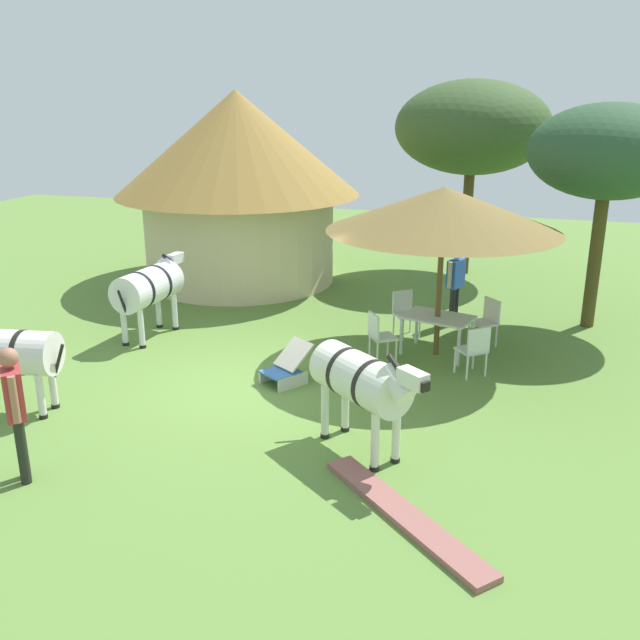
% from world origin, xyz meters
% --- Properties ---
extents(ground_plane, '(36.00, 36.00, 0.00)m').
position_xyz_m(ground_plane, '(0.00, 0.00, 0.00)').
color(ground_plane, '#5D8339').
extents(thatched_hut, '(6.01, 6.01, 4.68)m').
position_xyz_m(thatched_hut, '(-2.76, 6.37, 2.62)').
color(thatched_hut, beige).
rests_on(thatched_hut, ground_plane).
extents(shade_umbrella, '(4.12, 4.12, 3.08)m').
position_xyz_m(shade_umbrella, '(2.74, 2.43, 2.69)').
color(shade_umbrella, brown).
rests_on(shade_umbrella, ground_plane).
extents(patio_dining_table, '(1.40, 1.10, 0.74)m').
position_xyz_m(patio_dining_table, '(2.74, 2.43, 0.64)').
color(patio_dining_table, silver).
rests_on(patio_dining_table, ground_plane).
extents(patio_chair_east_end, '(0.61, 0.60, 0.90)m').
position_xyz_m(patio_chair_east_end, '(3.48, 1.55, 0.52)').
color(patio_chair_east_end, silver).
rests_on(patio_chair_east_end, ground_plane).
extents(patio_chair_near_lawn, '(0.61, 0.61, 0.90)m').
position_xyz_m(patio_chair_near_lawn, '(3.58, 3.20, 0.52)').
color(patio_chair_near_lawn, silver).
rests_on(patio_chair_near_lawn, ground_plane).
extents(patio_chair_west_end, '(0.61, 0.61, 0.90)m').
position_xyz_m(patio_chair_west_end, '(1.99, 3.30, 0.52)').
color(patio_chair_west_end, white).
rests_on(patio_chair_west_end, ground_plane).
extents(patio_chair_near_hut, '(0.59, 0.60, 0.90)m').
position_xyz_m(patio_chair_near_hut, '(1.78, 1.79, 0.52)').
color(patio_chair_near_hut, white).
rests_on(patio_chair_near_hut, ground_plane).
extents(guest_beside_umbrella, '(0.36, 0.55, 1.63)m').
position_xyz_m(guest_beside_umbrella, '(2.86, 4.24, 0.98)').
color(guest_beside_umbrella, '#232226').
rests_on(guest_beside_umbrella, ground_plane).
extents(standing_watcher, '(0.48, 0.51, 1.77)m').
position_xyz_m(standing_watcher, '(-1.64, -3.43, 1.06)').
color(standing_watcher, black).
rests_on(standing_watcher, ground_plane).
extents(striped_lounge_chair, '(0.87, 0.95, 0.67)m').
position_xyz_m(striped_lounge_chair, '(0.50, 0.39, 0.26)').
color(striped_lounge_chair, '#3769AA').
rests_on(striped_lounge_chair, ground_plane).
extents(zebra_nearest_camera, '(0.84, 2.19, 1.56)m').
position_xyz_m(zebra_nearest_camera, '(-2.79, 1.84, 1.02)').
color(zebra_nearest_camera, silver).
rests_on(zebra_nearest_camera, ground_plane).
extents(zebra_toward_hut, '(1.77, 1.51, 1.57)m').
position_xyz_m(zebra_toward_hut, '(2.24, -1.53, 1.03)').
color(zebra_toward_hut, silver).
rests_on(zebra_toward_hut, ground_plane).
extents(acacia_tree_left_background, '(3.90, 3.90, 4.93)m').
position_xyz_m(acacia_tree_left_background, '(2.66, 8.70, 3.75)').
color(acacia_tree_left_background, '#4B3E20').
rests_on(acacia_tree_left_background, ground_plane).
extents(acacia_tree_far_lawn, '(3.05, 3.05, 4.45)m').
position_xyz_m(acacia_tree_far_lawn, '(5.54, 4.96, 3.51)').
color(acacia_tree_far_lawn, '#473E1A').
rests_on(acacia_tree_far_lawn, ground_plane).
extents(brick_patio_kerb, '(2.29, 2.17, 0.08)m').
position_xyz_m(brick_patio_kerb, '(3.06, -2.92, 0.04)').
color(brick_patio_kerb, '#945953').
rests_on(brick_patio_kerb, ground_plane).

